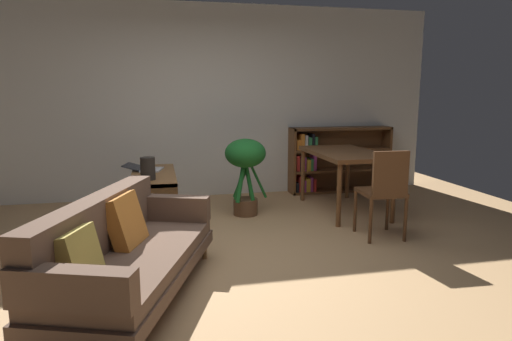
{
  "coord_description": "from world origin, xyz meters",
  "views": [
    {
      "loc": [
        -0.64,
        -3.67,
        1.49
      ],
      "look_at": [
        0.27,
        0.42,
        0.74
      ],
      "focal_mm": 31.11,
      "sensor_mm": 36.0,
      "label": 1
    }
  ],
  "objects_px": {
    "potted_floor_plant": "(245,163)",
    "bookshelf": "(332,160)",
    "open_laptop": "(145,168)",
    "dining_chair_near": "(384,189)",
    "desk_speaker": "(148,168)",
    "media_console": "(154,200)",
    "dining_table": "(345,158)",
    "fabric_couch": "(123,250)"
  },
  "relations": [
    {
      "from": "potted_floor_plant",
      "to": "bookshelf",
      "type": "height_order",
      "value": "bookshelf"
    },
    {
      "from": "open_laptop",
      "to": "dining_chair_near",
      "type": "relative_size",
      "value": 0.52
    },
    {
      "from": "desk_speaker",
      "to": "dining_chair_near",
      "type": "height_order",
      "value": "dining_chair_near"
    },
    {
      "from": "dining_chair_near",
      "to": "media_console",
      "type": "bearing_deg",
      "value": 157.11
    },
    {
      "from": "media_console",
      "to": "dining_table",
      "type": "bearing_deg",
      "value": 3.58
    },
    {
      "from": "potted_floor_plant",
      "to": "dining_chair_near",
      "type": "bearing_deg",
      "value": -44.96
    },
    {
      "from": "fabric_couch",
      "to": "open_laptop",
      "type": "relative_size",
      "value": 4.09
    },
    {
      "from": "dining_table",
      "to": "dining_chair_near",
      "type": "xyz_separation_m",
      "value": [
        -0.05,
        -1.11,
        -0.16
      ]
    },
    {
      "from": "dining_table",
      "to": "potted_floor_plant",
      "type": "bearing_deg",
      "value": 176.13
    },
    {
      "from": "desk_speaker",
      "to": "dining_chair_near",
      "type": "distance_m",
      "value": 2.41
    },
    {
      "from": "desk_speaker",
      "to": "bookshelf",
      "type": "distance_m",
      "value": 3.13
    },
    {
      "from": "dining_table",
      "to": "dining_chair_near",
      "type": "bearing_deg",
      "value": -92.81
    },
    {
      "from": "fabric_couch",
      "to": "desk_speaker",
      "type": "bearing_deg",
      "value": 83.28
    },
    {
      "from": "fabric_couch",
      "to": "desk_speaker",
      "type": "xyz_separation_m",
      "value": [
        0.17,
        1.42,
        0.35
      ]
    },
    {
      "from": "media_console",
      "to": "dining_chair_near",
      "type": "distance_m",
      "value": 2.48
    },
    {
      "from": "dining_chair_near",
      "to": "bookshelf",
      "type": "distance_m",
      "value": 2.24
    },
    {
      "from": "desk_speaker",
      "to": "dining_chair_near",
      "type": "bearing_deg",
      "value": -14.51
    },
    {
      "from": "media_console",
      "to": "open_laptop",
      "type": "bearing_deg",
      "value": 112.65
    },
    {
      "from": "potted_floor_plant",
      "to": "bookshelf",
      "type": "bearing_deg",
      "value": 33.43
    },
    {
      "from": "dining_table",
      "to": "bookshelf",
      "type": "bearing_deg",
      "value": 75.19
    },
    {
      "from": "desk_speaker",
      "to": "dining_table",
      "type": "bearing_deg",
      "value": 11.99
    },
    {
      "from": "dining_table",
      "to": "open_laptop",
      "type": "bearing_deg",
      "value": 178.29
    },
    {
      "from": "fabric_couch",
      "to": "open_laptop",
      "type": "bearing_deg",
      "value": 86.44
    },
    {
      "from": "open_laptop",
      "to": "desk_speaker",
      "type": "distance_m",
      "value": 0.59
    },
    {
      "from": "dining_chair_near",
      "to": "bookshelf",
      "type": "bearing_deg",
      "value": 81.11
    },
    {
      "from": "potted_floor_plant",
      "to": "bookshelf",
      "type": "relative_size",
      "value": 0.61
    },
    {
      "from": "fabric_couch",
      "to": "dining_chair_near",
      "type": "distance_m",
      "value": 2.63
    },
    {
      "from": "fabric_couch",
      "to": "dining_table",
      "type": "xyz_separation_m",
      "value": [
        2.55,
        1.92,
        0.31
      ]
    },
    {
      "from": "fabric_couch",
      "to": "potted_floor_plant",
      "type": "distance_m",
      "value": 2.41
    },
    {
      "from": "fabric_couch",
      "to": "dining_chair_near",
      "type": "relative_size",
      "value": 2.11
    },
    {
      "from": "open_laptop",
      "to": "bookshelf",
      "type": "height_order",
      "value": "bookshelf"
    },
    {
      "from": "media_console",
      "to": "open_laptop",
      "type": "xyz_separation_m",
      "value": [
        -0.09,
        0.22,
        0.32
      ]
    },
    {
      "from": "open_laptop",
      "to": "potted_floor_plant",
      "type": "height_order",
      "value": "potted_floor_plant"
    },
    {
      "from": "media_console",
      "to": "bookshelf",
      "type": "relative_size",
      "value": 0.8
    },
    {
      "from": "open_laptop",
      "to": "dining_chair_near",
      "type": "xyz_separation_m",
      "value": [
        2.37,
        -1.18,
        -0.1
      ]
    },
    {
      "from": "open_laptop",
      "to": "dining_table",
      "type": "bearing_deg",
      "value": -1.71
    },
    {
      "from": "potted_floor_plant",
      "to": "bookshelf",
      "type": "distance_m",
      "value": 1.85
    },
    {
      "from": "media_console",
      "to": "dining_chair_near",
      "type": "height_order",
      "value": "dining_chair_near"
    },
    {
      "from": "bookshelf",
      "to": "dining_chair_near",
      "type": "bearing_deg",
      "value": -98.89
    },
    {
      "from": "media_console",
      "to": "desk_speaker",
      "type": "xyz_separation_m",
      "value": [
        -0.05,
        -0.36,
        0.42
      ]
    },
    {
      "from": "fabric_couch",
      "to": "open_laptop",
      "type": "xyz_separation_m",
      "value": [
        0.12,
        1.99,
        0.26
      ]
    },
    {
      "from": "dining_table",
      "to": "dining_chair_near",
      "type": "height_order",
      "value": "dining_chair_near"
    }
  ]
}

